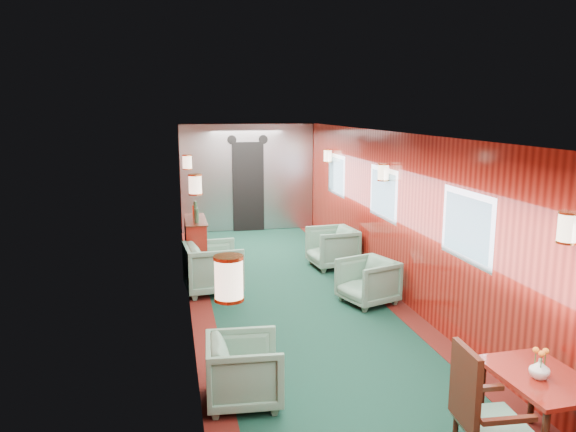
% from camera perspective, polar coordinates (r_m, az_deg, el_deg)
% --- Properties ---
extents(room, '(12.00, 12.10, 2.40)m').
position_cam_1_polar(room, '(6.83, 2.64, 1.62)').
color(room, '#0E3225').
rests_on(room, ground).
extents(bulkhead, '(2.98, 0.17, 2.39)m').
position_cam_1_polar(bulkhead, '(12.65, -4.11, 3.85)').
color(bulkhead, '#A3A4AA').
rests_on(bulkhead, ground).
extents(windows_right, '(0.02, 8.60, 0.80)m').
position_cam_1_polar(windows_right, '(7.60, 13.08, 0.87)').
color(windows_right, silver).
rests_on(windows_right, ground).
extents(wall_sconces, '(2.97, 7.97, 0.25)m').
position_cam_1_polar(wall_sconces, '(7.36, 1.55, 3.51)').
color(wall_sconces, beige).
rests_on(wall_sconces, ground).
extents(dining_table, '(0.67, 0.93, 0.68)m').
position_cam_1_polar(dining_table, '(5.03, 24.24, -15.64)').
color(dining_table, maroon).
rests_on(dining_table, ground).
extents(side_chair, '(0.50, 0.52, 1.05)m').
position_cam_1_polar(side_chair, '(4.57, 18.88, -18.06)').
color(side_chair, '#225042').
rests_on(side_chair, ground).
extents(credenza, '(0.34, 1.08, 1.24)m').
position_cam_1_polar(credenza, '(9.32, -9.36, -3.17)').
color(credenza, maroon).
rests_on(credenza, ground).
extents(flower_vase, '(0.17, 0.17, 0.16)m').
position_cam_1_polar(flower_vase, '(4.89, 24.20, -13.96)').
color(flower_vase, silver).
rests_on(flower_vase, dining_table).
extents(armchair_left_near, '(0.75, 0.73, 0.64)m').
position_cam_1_polar(armchair_left_near, '(5.46, -4.47, -15.39)').
color(armchair_left_near, '#225042').
rests_on(armchair_left_near, ground).
extents(armchair_left_far, '(0.89, 0.87, 0.76)m').
position_cam_1_polar(armchair_left_far, '(8.53, -7.59, -5.22)').
color(armchair_left_far, '#225042').
rests_on(armchair_left_far, ground).
extents(armchair_right_near, '(0.89, 0.88, 0.64)m').
position_cam_1_polar(armchair_right_near, '(8.08, 8.09, -6.59)').
color(armchair_right_near, '#225042').
rests_on(armchair_right_near, ground).
extents(armchair_right_far, '(0.85, 0.83, 0.70)m').
position_cam_1_polar(armchair_right_far, '(9.81, 4.51, -3.20)').
color(armchair_right_far, '#225042').
rests_on(armchair_right_far, ground).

